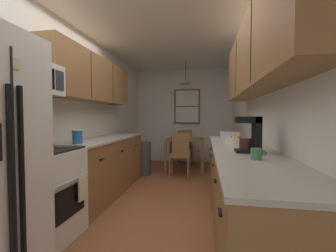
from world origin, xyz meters
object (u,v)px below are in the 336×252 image
at_px(trash_bin, 144,158).
at_px(coffee_maker, 251,134).
at_px(stove_range, 41,194).
at_px(fruit_bowl, 235,140).
at_px(dish_rack, 229,135).
at_px(microwave_over_range, 28,78).
at_px(table_serving_bowl, 188,138).
at_px(storage_canister, 77,136).
at_px(mug_by_coffeemaker, 256,154).
at_px(dining_chair_near, 180,153).
at_px(dining_table, 185,144).
at_px(dining_chair_far, 185,145).

bearing_deg(trash_bin, coffee_maker, -53.61).
distance_m(stove_range, fruit_bowl, 2.30).
bearing_deg(dish_rack, stove_range, -139.21).
relative_size(stove_range, dish_rack, 3.24).
distance_m(microwave_over_range, table_serving_bowl, 3.60).
xyz_separation_m(dish_rack, table_serving_bowl, (-0.78, 1.53, -0.19)).
relative_size(storage_canister, mug_by_coffeemaker, 1.50).
height_order(trash_bin, dish_rack, dish_rack).
height_order(microwave_over_range, mug_by_coffeemaker, microwave_over_range).
xyz_separation_m(microwave_over_range, dining_chair_near, (1.20, 2.61, -1.12)).
bearing_deg(dining_table, coffee_maker, -73.10).
height_order(microwave_over_range, coffee_maker, microwave_over_range).
relative_size(dining_chair_far, mug_by_coffeemaker, 7.48).
bearing_deg(dish_rack, coffee_maker, -87.92).
height_order(storage_canister, coffee_maker, coffee_maker).
xyz_separation_m(dining_chair_near, table_serving_bowl, (0.11, 0.63, 0.26)).
distance_m(dining_table, trash_bin, 1.06).
distance_m(dining_table, mug_by_coffeemaker, 3.43).
relative_size(stove_range, storage_canister, 6.09).
relative_size(microwave_over_range, dining_chair_near, 0.69).
relative_size(dining_table, dish_rack, 2.56).
height_order(dining_chair_near, mug_by_coffeemaker, mug_by_coffeemaker).
xyz_separation_m(stove_range, table_serving_bowl, (1.20, 3.24, 0.29)).
bearing_deg(fruit_bowl, dining_chair_far, 108.28).
distance_m(microwave_over_range, dish_rack, 2.78).
height_order(fruit_bowl, table_serving_bowl, fruit_bowl).
bearing_deg(dining_chair_far, trash_bin, -122.82).
height_order(coffee_maker, table_serving_bowl, coffee_maker).
relative_size(microwave_over_range, mug_by_coffeemaker, 5.16).
relative_size(dining_chair_near, dining_chair_far, 1.00).
height_order(trash_bin, mug_by_coffeemaker, mug_by_coffeemaker).
bearing_deg(table_serving_bowl, mug_by_coffeemaker, -76.42).
distance_m(coffee_maker, dish_rack, 1.43).
bearing_deg(stove_range, fruit_bowl, 28.09).
distance_m(coffee_maker, fruit_bowl, 0.80).
relative_size(mug_by_coffeemaker, fruit_bowl, 0.48).
height_order(stove_range, mug_by_coffeemaker, stove_range).
bearing_deg(dining_chair_far, storage_canister, -108.66).
relative_size(dining_chair_far, storage_canister, 4.99).
bearing_deg(coffee_maker, dining_table, 106.90).
distance_m(mug_by_coffeemaker, table_serving_bowl, 3.42).
relative_size(coffee_maker, dish_rack, 1.00).
relative_size(microwave_over_range, dining_table, 0.71).
bearing_deg(dish_rack, microwave_over_range, -140.79).
bearing_deg(dining_chair_far, dining_chair_near, -89.35).
xyz_separation_m(stove_range, dining_chair_near, (1.08, 2.61, 0.03)).
bearing_deg(trash_bin, mug_by_coffeemaker, -57.84).
distance_m(stove_range, dish_rack, 2.65).
relative_size(storage_canister, coffee_maker, 0.53).
bearing_deg(table_serving_bowl, microwave_over_range, -112.01).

